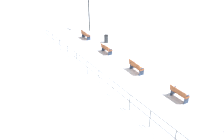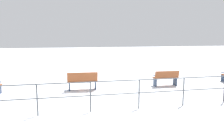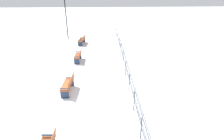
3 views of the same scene
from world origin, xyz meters
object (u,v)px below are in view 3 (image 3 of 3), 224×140
at_px(bench_second, 78,56).
at_px(bench_third, 69,84).
at_px(lamppost_near, 65,6).
at_px(bench_nearest, 82,40).

height_order(bench_second, bench_third, bench_third).
bearing_deg(lamppost_near, bench_third, 99.69).
height_order(bench_nearest, bench_third, bench_third).
bearing_deg(bench_third, lamppost_near, -77.00).
bearing_deg(bench_second, bench_nearest, -87.27).
relative_size(bench_nearest, bench_third, 1.02).
xyz_separation_m(bench_nearest, lamppost_near, (1.78, -2.02, 3.04)).
height_order(bench_nearest, bench_second, bench_second).
bearing_deg(bench_second, bench_third, 90.49).
xyz_separation_m(bench_nearest, bench_third, (-0.15, 9.29, 0.05)).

